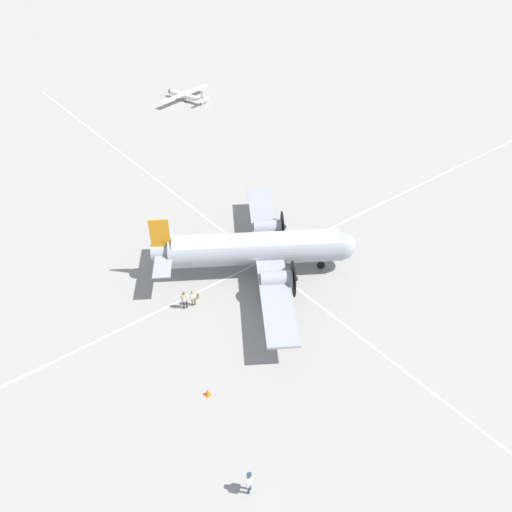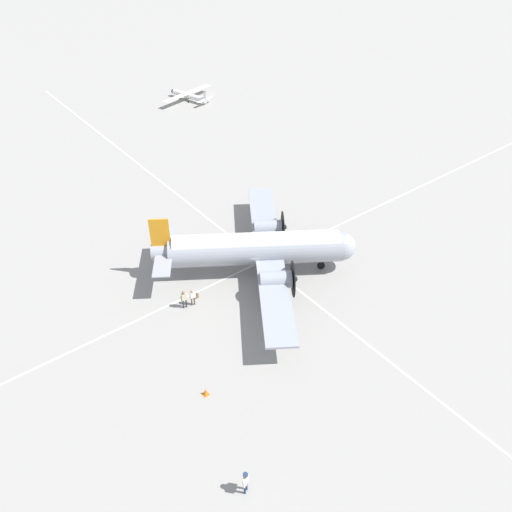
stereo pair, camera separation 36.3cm
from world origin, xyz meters
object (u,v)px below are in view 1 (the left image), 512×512
Objects in this scene: passenger_boarding at (185,298)px; traffic_cone at (208,392)px; crew_foreground at (249,481)px; light_aircraft_distant at (186,96)px; suitcase_near_door at (197,296)px; airliner_main at (261,248)px; ramp_agent at (193,296)px.

passenger_boarding is 9.15m from traffic_cone.
crew_foreground reaches higher than traffic_cone.
light_aircraft_distant reaches higher than crew_foreground.
suitcase_near_door is at bearing 134.17° from light_aircraft_distant.
airliner_main is 8.12m from passenger_boarding.
airliner_main is 36.70× the size of traffic_cone.
ramp_agent is at bearing 3.19° from passenger_boarding.
ramp_agent is at bearing -138.41° from suitcase_near_door.
ramp_agent is 48.87m from light_aircraft_distant.
crew_foreground is at bearing -96.29° from ramp_agent.
ramp_agent reaches higher than traffic_cone.
traffic_cone is at bearing 44.03° from crew_foreground.
light_aircraft_distant is at bearing 74.05° from ramp_agent.
crew_foreground reaches higher than suitcase_near_door.
traffic_cone is at bearing -109.87° from airliner_main.
light_aircraft_distant is 58.14m from traffic_cone.
passenger_boarding is at bearing -146.47° from airliner_main.
airliner_main is 1.99× the size of light_aircraft_distant.
ramp_agent is 1.17m from suitcase_near_door.
ramp_agent is at bearing 133.85° from light_aircraft_distant.
suitcase_near_door is (-6.61, 0.47, -2.36)m from airliner_main.
passenger_boarding is (-7.99, 0.02, -1.48)m from airliner_main.
light_aircraft_distant is at bearing 71.71° from passenger_boarding.
ramp_agent reaches higher than suitcase_near_door.
ramp_agent is (0.72, -0.13, -0.10)m from passenger_boarding.
crew_foreground is at bearing -96.72° from airliner_main.
light_aircraft_distant is (24.43, 41.36, 0.60)m from suitcase_near_door.
passenger_boarding is at bearing 67.94° from traffic_cone.
airliner_main is at bearing 36.46° from traffic_cone.
suitcase_near_door is (1.37, 0.45, -0.88)m from passenger_boarding.
crew_foreground is at bearing -95.34° from passenger_boarding.
traffic_cone is (-11.41, -8.43, -2.32)m from airliner_main.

